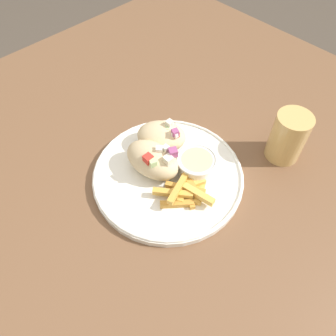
% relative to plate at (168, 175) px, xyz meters
% --- Properties ---
extents(ground_plane, '(10.00, 10.00, 0.00)m').
position_rel_plate_xyz_m(ground_plane, '(-0.02, 0.04, -0.72)').
color(ground_plane, '#4C4238').
extents(table, '(1.23, 1.23, 0.72)m').
position_rel_plate_xyz_m(table, '(-0.02, 0.04, -0.08)').
color(table, brown).
rests_on(table, ground_plane).
extents(plate, '(0.31, 0.31, 0.02)m').
position_rel_plate_xyz_m(plate, '(0.00, 0.00, 0.00)').
color(plate, white).
rests_on(plate, table).
extents(pita_sandwich_near, '(0.13, 0.09, 0.07)m').
position_rel_plate_xyz_m(pita_sandwich_near, '(-0.03, -0.01, 0.04)').
color(pita_sandwich_near, beige).
rests_on(pita_sandwich_near, plate).
extents(pita_sandwich_far, '(0.13, 0.12, 0.06)m').
position_rel_plate_xyz_m(pita_sandwich_far, '(-0.07, 0.05, 0.03)').
color(pita_sandwich_far, beige).
rests_on(pita_sandwich_far, plate).
extents(fries_pile, '(0.11, 0.12, 0.03)m').
position_rel_plate_xyz_m(fries_pile, '(0.06, -0.01, 0.02)').
color(fries_pile, '#E5B251').
rests_on(fries_pile, plate).
extents(sauce_ramekin, '(0.08, 0.08, 0.04)m').
position_rel_plate_xyz_m(sauce_ramekin, '(0.03, 0.05, 0.03)').
color(sauce_ramekin, white).
rests_on(sauce_ramekin, plate).
extents(water_glass, '(0.07, 0.07, 0.11)m').
position_rel_plate_xyz_m(water_glass, '(0.13, 0.22, 0.04)').
color(water_glass, tan).
rests_on(water_glass, table).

